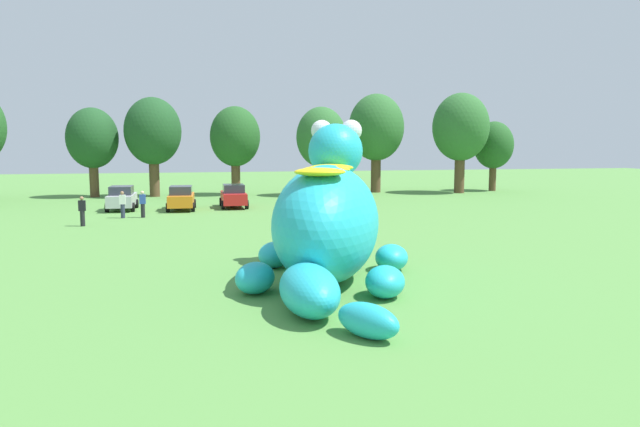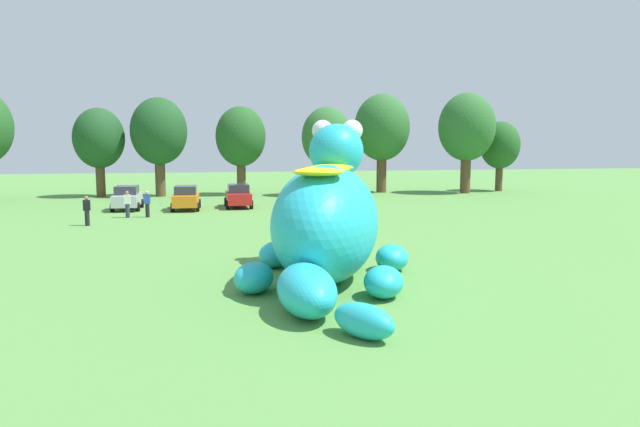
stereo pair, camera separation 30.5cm
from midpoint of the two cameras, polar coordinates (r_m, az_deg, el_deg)
The scene contains 15 objects.
ground_plane at distance 20.71m, azimuth 0.50°, elevation -6.18°, with size 160.00×160.00×0.00m, color #568E42.
giant_inflatable_creature at distance 19.71m, azimuth 1.08°, elevation -0.80°, with size 7.01×11.25×5.59m.
car_silver at distance 43.74m, azimuth -18.15°, elevation 1.47°, with size 1.98×4.12×1.72m.
car_orange at distance 42.61m, azimuth -12.77°, elevation 1.51°, with size 2.07×4.16×1.72m.
car_red at distance 43.54m, azimuth -7.80°, elevation 1.73°, with size 1.94×4.10×1.72m.
tree_mid_left at distance 55.37m, azimuth -20.68°, elevation 6.86°, with size 4.43×4.43×7.86m.
tree_centre_left at distance 54.09m, azimuth -15.34°, elevation 7.71°, with size 4.95×4.95×8.79m.
tree_centre at distance 54.36m, azimuth -7.61°, elevation 7.41°, with size 4.57×4.57×8.12m.
tree_centre_right at distance 53.04m, azimuth 0.82°, elevation 7.42°, with size 4.52×4.52×8.02m.
tree_mid_right at distance 57.08m, azimuth 6.24°, elevation 8.30°, with size 5.35×5.35×9.49m.
tree_right at distance 57.56m, azimuth 14.32°, elevation 8.13°, with size 5.36×5.36×9.51m.
tree_far_right at distance 61.08m, azimuth 17.34°, elevation 6.36°, with size 3.90×3.90×6.93m.
spectator_near_inflatable at distance 38.82m, azimuth -16.33°, elevation 0.89°, with size 0.38×0.26×1.71m.
spectator_mid_field at distance 38.96m, azimuth -18.12°, elevation 0.85°, with size 0.38×0.26×1.71m.
spectator_by_cars at distance 35.88m, azimuth -21.62°, elevation 0.23°, with size 0.38×0.26×1.71m.
Camera 2 is at (-4.12, -19.76, 4.64)m, focal length 32.71 mm.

